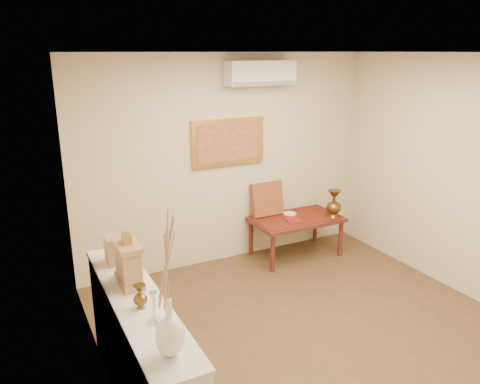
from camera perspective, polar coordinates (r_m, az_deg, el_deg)
floor at (r=4.82m, az=10.85°, el=-17.79°), size 4.50×4.50×0.00m
ceiling at (r=3.98m, az=13.06°, el=16.24°), size 4.50×4.50×0.00m
wall_back at (r=6.05m, az=-1.54°, el=3.80°), size 4.00×0.02×2.70m
wall_left at (r=3.40m, az=-15.79°, el=-7.50°), size 0.02×4.50×2.70m
white_vase at (r=2.72m, az=-8.85°, el=-11.02°), size 0.18×0.18×0.94m
candlestick at (r=3.23m, az=-10.44°, el=-13.66°), size 0.11×0.11×0.22m
brass_urn_small at (r=3.41m, az=-12.11°, el=-11.98°), size 0.10×0.10×0.23m
table_cloth at (r=6.37m, az=6.89°, el=-3.10°), size 1.14×0.59×0.01m
brass_urn_tall at (r=6.40m, az=11.39°, el=-1.05°), size 0.20×0.20×0.45m
plate at (r=6.48m, az=6.07°, el=-2.62°), size 0.19×0.19×0.01m
menu at (r=6.24m, az=6.48°, el=-3.43°), size 0.22×0.28×0.01m
cushion at (r=6.36m, az=3.30°, el=-0.85°), size 0.45×0.19×0.46m
display_ledge at (r=3.85m, az=-12.04°, el=-18.82°), size 0.37×2.02×0.98m
mantel_clock at (r=3.73m, az=-13.43°, el=-8.38°), size 0.17×0.36×0.41m
wooden_chest at (r=4.12m, az=-14.94°, el=-6.75°), size 0.16×0.21×0.24m
low_table at (r=6.40m, az=6.87°, el=-3.68°), size 1.20×0.70×0.55m
painting at (r=5.97m, az=-1.45°, el=6.09°), size 1.00×0.06×0.60m
ac_unit at (r=5.96m, az=2.52°, el=14.28°), size 0.90×0.25×0.30m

